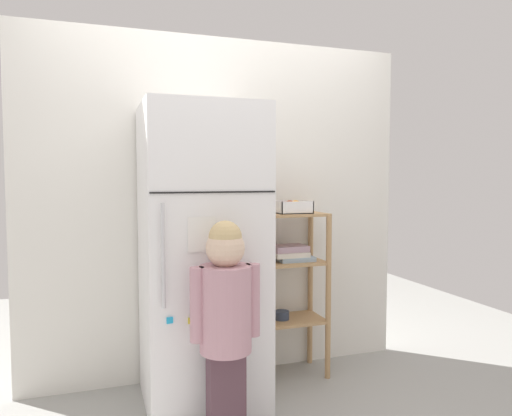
{
  "coord_description": "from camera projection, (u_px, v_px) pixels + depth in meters",
  "views": [
    {
      "loc": [
        -0.8,
        -2.69,
        1.33
      ],
      "look_at": [
        0.12,
        0.02,
        1.14
      ],
      "focal_mm": 33.29,
      "sensor_mm": 36.0,
      "label": 1
    }
  ],
  "objects": [
    {
      "name": "ground_plane",
      "position": [
        238.0,
        395.0,
        2.88
      ],
      "size": [
        6.0,
        6.0,
        0.0
      ],
      "primitive_type": "plane",
      "color": "#999993"
    },
    {
      "name": "kitchen_wall_back",
      "position": [
        222.0,
        208.0,
        3.16
      ],
      "size": [
        2.58,
        0.03,
        2.23
      ],
      "primitive_type": "cube",
      "color": "silver",
      "rests_on": "ground"
    },
    {
      "name": "refrigerator",
      "position": [
        202.0,
        255.0,
        2.77
      ],
      "size": [
        0.68,
        0.69,
        1.73
      ],
      "color": "white",
      "rests_on": "ground"
    },
    {
      "name": "child_standing",
      "position": [
        225.0,
        308.0,
        2.36
      ],
      "size": [
        0.36,
        0.27,
        1.11
      ],
      "color": "#553943",
      "rests_on": "ground"
    },
    {
      "name": "pantry_shelf_unit",
      "position": [
        292.0,
        274.0,
        3.15
      ],
      "size": [
        0.43,
        0.31,
        1.09
      ],
      "color": "tan",
      "rests_on": "ground"
    },
    {
      "name": "fruit_bin",
      "position": [
        293.0,
        207.0,
        3.11
      ],
      "size": [
        0.22,
        0.19,
        0.08
      ],
      "color": "white",
      "rests_on": "pantry_shelf_unit"
    }
  ]
}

